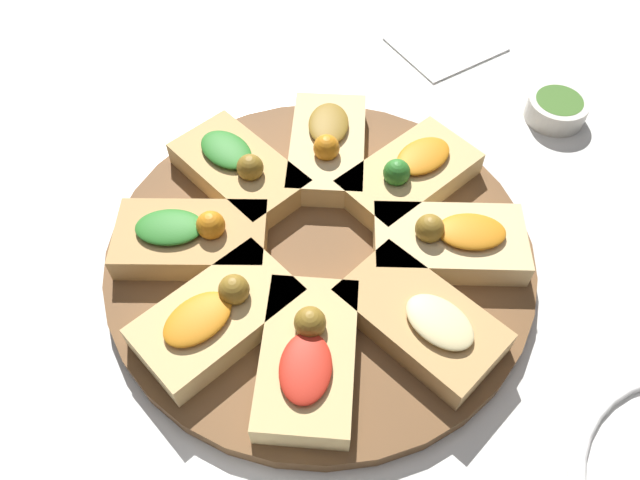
% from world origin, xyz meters
% --- Properties ---
extents(ground_plane, '(3.00, 3.00, 0.00)m').
position_xyz_m(ground_plane, '(0.00, 0.00, 0.00)').
color(ground_plane, silver).
extents(serving_board, '(0.44, 0.44, 0.02)m').
position_xyz_m(serving_board, '(0.00, 0.00, 0.01)').
color(serving_board, brown).
rests_on(serving_board, ground_plane).
extents(focaccia_slice_0, '(0.16, 0.17, 0.05)m').
position_xyz_m(focaccia_slice_0, '(-0.08, -0.10, 0.04)').
color(focaccia_slice_0, '#E5C689').
rests_on(focaccia_slice_0, serving_board).
extents(focaccia_slice_1, '(0.10, 0.16, 0.05)m').
position_xyz_m(focaccia_slice_1, '(0.02, -0.13, 0.04)').
color(focaccia_slice_1, tan).
rests_on(focaccia_slice_1, serving_board).
extents(focaccia_slice_2, '(0.17, 0.15, 0.05)m').
position_xyz_m(focaccia_slice_2, '(0.11, -0.08, 0.04)').
color(focaccia_slice_2, tan).
rests_on(focaccia_slice_2, serving_board).
extents(focaccia_slice_3, '(0.16, 0.10, 0.05)m').
position_xyz_m(focaccia_slice_3, '(0.13, 0.02, 0.04)').
color(focaccia_slice_3, '#DBB775').
rests_on(focaccia_slice_3, serving_board).
extents(focaccia_slice_4, '(0.16, 0.17, 0.05)m').
position_xyz_m(focaccia_slice_4, '(0.08, 0.10, 0.04)').
color(focaccia_slice_4, '#DBB775').
rests_on(focaccia_slice_4, serving_board).
extents(focaccia_slice_5, '(0.11, 0.16, 0.04)m').
position_xyz_m(focaccia_slice_5, '(-0.02, 0.13, 0.03)').
color(focaccia_slice_5, tan).
rests_on(focaccia_slice_5, serving_board).
extents(focaccia_slice_6, '(0.17, 0.16, 0.05)m').
position_xyz_m(focaccia_slice_6, '(-0.10, 0.08, 0.04)').
color(focaccia_slice_6, '#E5C689').
rests_on(focaccia_slice_6, serving_board).
extents(focaccia_slice_7, '(0.16, 0.10, 0.05)m').
position_xyz_m(focaccia_slice_7, '(-0.13, -0.01, 0.04)').
color(focaccia_slice_7, '#DBB775').
rests_on(focaccia_slice_7, serving_board).
extents(napkin_stack, '(0.14, 0.12, 0.01)m').
position_xyz_m(napkin_stack, '(-0.35, -0.20, 0.00)').
color(napkin_stack, white).
rests_on(napkin_stack, ground_plane).
extents(dipping_bowl, '(0.07, 0.07, 0.03)m').
position_xyz_m(dipping_bowl, '(-0.36, -0.01, 0.02)').
color(dipping_bowl, silver).
rests_on(dipping_bowl, ground_plane).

